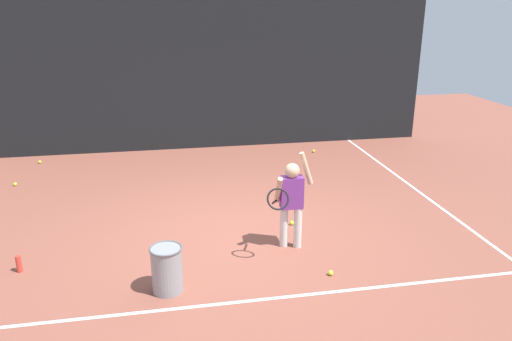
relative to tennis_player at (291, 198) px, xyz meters
name	(u,v)px	position (x,y,z in m)	size (l,w,h in m)	color
ground_plane	(238,236)	(-0.65, 0.47, -0.73)	(20.00, 20.00, 0.00)	brown
court_line_baseline	(260,300)	(-0.65, -1.19, -0.72)	(9.00, 0.05, 0.00)	white
court_line_sideline	(423,194)	(2.78, 1.47, -0.72)	(0.05, 9.00, 0.00)	white
back_fence_windscreen	(205,62)	(-0.65, 5.16, 1.21)	(10.20, 0.08, 3.88)	black
fence_post_1	(128,60)	(-2.30, 5.22, 1.29)	(0.09, 0.09, 4.03)	slate
fence_post_2	(278,57)	(1.00, 5.22, 1.29)	(0.09, 0.09, 4.03)	slate
fence_post_3	(413,54)	(4.30, 5.22, 1.29)	(0.09, 0.09, 4.03)	slate
tennis_player	(291,198)	(0.00, 0.00, 0.00)	(0.72, 0.58, 1.35)	silver
ball_hopper	(167,269)	(-1.67, -0.80, -0.44)	(0.38, 0.38, 0.56)	gray
water_bottle	(19,264)	(-3.49, -0.02, -0.62)	(0.07, 0.07, 0.22)	#D83F33
tennis_ball_0	(40,162)	(-4.22, 4.55, -0.69)	(0.07, 0.07, 0.07)	#CCE033
tennis_ball_2	(292,223)	(0.20, 0.68, -0.69)	(0.07, 0.07, 0.07)	#CCE033
tennis_ball_3	(15,184)	(-4.38, 3.23, -0.69)	(0.07, 0.07, 0.07)	#CCE033
tennis_ball_4	(314,151)	(1.64, 4.27, -0.69)	(0.07, 0.07, 0.07)	#CCE033
tennis_ball_5	(331,273)	(0.31, -0.82, -0.69)	(0.07, 0.07, 0.07)	#CCE033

